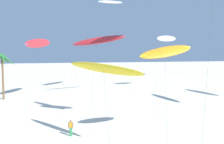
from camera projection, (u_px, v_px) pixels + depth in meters
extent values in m
cylinder|color=brown|center=(3.00, 77.00, 45.26)|extent=(0.33, 0.33, 7.61)
cone|color=#23662D|center=(8.00, 60.00, 45.01)|extent=(2.50, 0.94, 2.19)
cone|color=#23662D|center=(6.00, 59.00, 46.11)|extent=(1.24, 2.65, 1.93)
cone|color=#23662D|center=(4.00, 60.00, 44.12)|extent=(1.50, 2.48, 2.16)
ellipsoid|color=red|center=(97.00, 41.00, 32.31)|extent=(6.33, 7.75, 1.85)
ellipsoid|color=#EA5193|center=(97.00, 40.00, 32.31)|extent=(5.93, 7.44, 1.22)
cylinder|color=#4C4C51|center=(93.00, 84.00, 29.88)|extent=(1.62, 5.63, 9.64)
ellipsoid|color=red|center=(38.00, 43.00, 45.80)|extent=(4.70, 7.15, 2.29)
ellipsoid|color=blue|center=(38.00, 43.00, 45.79)|extent=(4.04, 6.99, 1.29)
cylinder|color=#4C4C51|center=(32.00, 74.00, 41.85)|extent=(1.34, 8.77, 9.54)
ellipsoid|color=yellow|center=(103.00, 68.00, 23.60)|extent=(6.15, 7.82, 1.53)
ellipsoid|color=purple|center=(103.00, 68.00, 23.60)|extent=(5.81, 7.60, 0.87)
cylinder|color=#4C4C51|center=(107.00, 113.00, 21.97)|extent=(0.03, 4.03, 6.99)
ellipsoid|color=orange|center=(166.00, 52.00, 25.07)|extent=(5.47, 1.83, 2.02)
ellipsoid|color=yellow|center=(166.00, 51.00, 25.07)|extent=(5.39, 1.05, 1.38)
cylinder|color=#4C4C51|center=(166.00, 109.00, 20.39)|extent=(3.68, 9.74, 8.42)
ellipsoid|color=white|center=(166.00, 38.00, 56.29)|extent=(5.03, 2.46, 1.54)
ellipsoid|color=green|center=(166.00, 38.00, 56.29)|extent=(4.91, 1.86, 0.67)
cylinder|color=#4C4C51|center=(164.00, 65.00, 53.73)|extent=(3.15, 5.72, 10.66)
ellipsoid|color=white|center=(111.00, 2.00, 50.13)|extent=(6.62, 6.46, 1.73)
ellipsoid|color=#19B2B7|center=(111.00, 2.00, 50.13)|extent=(5.96, 5.82, 1.30)
cylinder|color=#4C4C51|center=(123.00, 49.00, 48.43)|extent=(3.42, 5.79, 17.32)
cylinder|color=#4C4C51|center=(156.00, 35.00, 36.04)|extent=(2.99, 7.85, 21.18)
cylinder|color=#4C4C51|center=(211.00, 29.00, 20.87)|extent=(2.44, 2.37, 20.77)
cylinder|color=#338E56|center=(72.00, 132.00, 26.73)|extent=(0.14, 0.14, 0.91)
cylinder|color=#338E56|center=(70.00, 132.00, 26.77)|extent=(0.14, 0.14, 0.91)
cube|color=orange|center=(71.00, 125.00, 26.68)|extent=(0.36, 0.31, 0.52)
cylinder|color=brown|center=(73.00, 125.00, 26.64)|extent=(0.09, 0.09, 0.56)
cylinder|color=brown|center=(69.00, 125.00, 26.74)|extent=(0.09, 0.09, 0.56)
sphere|color=brown|center=(71.00, 121.00, 26.65)|extent=(0.21, 0.21, 0.21)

